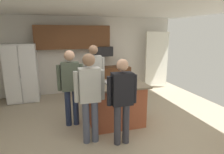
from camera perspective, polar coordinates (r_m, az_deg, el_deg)
The scene contains 17 objects.
floor at distance 4.45m, azimuth -1.86°, elevation -14.62°, with size 7.04×7.04×0.00m, color #B7A88E.
ceiling at distance 3.96m, azimuth -2.16°, elevation 20.78°, with size 7.04×7.04×0.00m, color white.
back_wall at distance 6.72m, azimuth -8.14°, elevation 6.53°, with size 6.40×0.10×2.60m, color silver.
french_door_window_panel at distance 7.24m, azimuth 13.31°, elevation 5.19°, with size 0.90×0.06×2.00m, color white.
cabinet_run_upper at distance 6.43m, azimuth -11.65°, elevation 11.67°, with size 2.40×0.38×0.75m.
cabinet_run_lower at distance 6.68m, azimuth -2.40°, elevation -0.80°, with size 1.80×0.63×0.90m.
refrigerator at distance 6.38m, azimuth -25.45°, elevation 1.16°, with size 0.90×0.76×1.76m.
microwave_over_range at distance 6.53m, azimuth -2.53°, elevation 7.77°, with size 0.56×0.40×0.32m, color black.
kitchen_island at distance 4.38m, azimuth 1.14°, elevation -8.05°, with size 1.32×0.94×0.96m.
person_host_foreground at distance 4.26m, azimuth -12.36°, elevation -1.82°, with size 0.57×0.23×1.72m.
person_guest_right at distance 4.86m, azimuth -5.51°, elevation 0.82°, with size 0.57×0.23×1.78m.
person_guest_by_door at distance 3.51m, azimuth -6.74°, elevation -4.79°, with size 0.57×0.23×1.73m.
person_elder_center at distance 3.46m, azimuth 3.04°, elevation -6.00°, with size 0.57×0.22×1.64m.
tumbler_amber at distance 3.93m, azimuth 1.29°, elevation -2.13°, with size 0.07×0.07×0.15m.
glass_dark_ale at distance 4.65m, azimuth 5.18°, elevation 0.26°, with size 0.07×0.07×0.15m.
glass_pilsner at distance 4.39m, azimuth 6.38°, elevation -0.69°, with size 0.07×0.07×0.13m.
serving_tray at distance 4.26m, azimuth 0.81°, elevation -1.65°, with size 0.44×0.30×0.04m.
Camera 1 is at (-1.00, -3.80, 2.09)m, focal length 30.32 mm.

